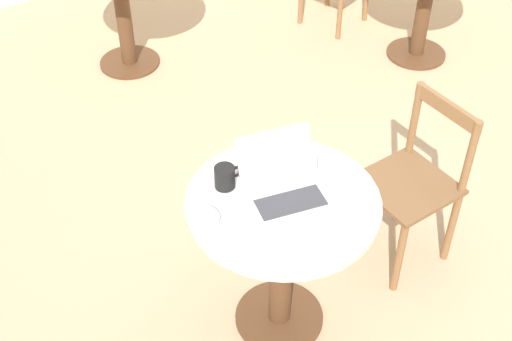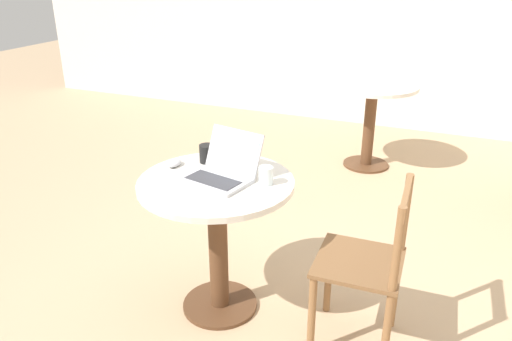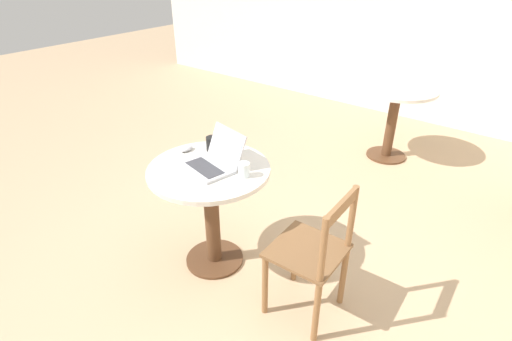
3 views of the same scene
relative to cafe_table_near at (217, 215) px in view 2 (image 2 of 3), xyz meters
The scene contains 8 objects.
ground_plane 0.78m from the cafe_table_near, 30.28° to the left, with size 16.00×16.00×0.00m, color tan.
cafe_table_near is the anchor object (origin of this frame).
cafe_table_far 2.30m from the cafe_table_near, 81.84° to the left, with size 0.76×0.76×0.75m.
chair_near_right 0.76m from the cafe_table_near, ahead, with size 0.40×0.40×0.84m.
laptop 0.24m from the cafe_table_near, 51.15° to the left, with size 0.36×0.36×0.22m.
mouse 0.35m from the cafe_table_near, 164.66° to the left, with size 0.06×0.10×0.03m.
mug 0.34m from the cafe_table_near, 127.08° to the left, with size 0.12×0.08×0.09m.
drinking_glass 0.34m from the cafe_table_near, 12.65° to the left, with size 0.07×0.07×0.09m.
Camera 2 is at (0.56, -2.22, 1.74)m, focal length 35.00 mm.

